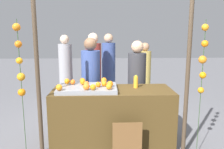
# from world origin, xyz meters

# --- Properties ---
(ground_plane) EXTENTS (24.00, 24.00, 0.00)m
(ground_plane) POSITION_xyz_m (0.00, 0.00, 0.00)
(ground_plane) COLOR slate
(stall_counter) EXTENTS (1.79, 0.71, 0.86)m
(stall_counter) POSITION_xyz_m (0.00, 0.00, 0.43)
(stall_counter) COLOR #4C3819
(stall_counter) RESTS_ON ground_plane
(orange_tray) EXTENTS (0.85, 0.58, 0.06)m
(orange_tray) POSITION_xyz_m (-0.37, -0.03, 0.89)
(orange_tray) COLOR gray
(orange_tray) RESTS_ON stall_counter
(orange_0) EXTENTS (0.08, 0.08, 0.08)m
(orange_0) POSITION_xyz_m (-0.44, 0.07, 0.96)
(orange_0) COLOR orange
(orange_0) RESTS_ON orange_tray
(orange_1) EXTENTS (0.08, 0.08, 0.08)m
(orange_1) POSITION_xyz_m (-0.60, 0.09, 0.96)
(orange_1) COLOR orange
(orange_1) RESTS_ON orange_tray
(orange_2) EXTENTS (0.08, 0.08, 0.08)m
(orange_2) POSITION_xyz_m (-0.69, 0.13, 0.96)
(orange_2) COLOR orange
(orange_2) RESTS_ON orange_tray
(orange_3) EXTENTS (0.09, 0.09, 0.09)m
(orange_3) POSITION_xyz_m (-0.04, -0.09, 0.97)
(orange_3) COLOR orange
(orange_3) RESTS_ON orange_tray
(orange_4) EXTENTS (0.09, 0.09, 0.09)m
(orange_4) POSITION_xyz_m (-0.46, 0.16, 0.97)
(orange_4) COLOR orange
(orange_4) RESTS_ON orange_tray
(orange_5) EXTENTS (0.08, 0.08, 0.08)m
(orange_5) POSITION_xyz_m (-0.38, -0.05, 0.96)
(orange_5) COLOR orange
(orange_5) RESTS_ON orange_tray
(orange_6) EXTENTS (0.09, 0.09, 0.09)m
(orange_6) POSITION_xyz_m (-0.73, -0.27, 0.97)
(orange_6) COLOR orange
(orange_6) RESTS_ON orange_tray
(orange_7) EXTENTS (0.09, 0.09, 0.09)m
(orange_7) POSITION_xyz_m (-0.13, 0.17, 0.97)
(orange_7) COLOR orange
(orange_7) RESTS_ON orange_tray
(orange_8) EXTENTS (0.08, 0.08, 0.08)m
(orange_8) POSITION_xyz_m (-0.12, -0.04, 0.96)
(orange_8) COLOR orange
(orange_8) RESTS_ON orange_tray
(orange_9) EXTENTS (0.08, 0.08, 0.08)m
(orange_9) POSITION_xyz_m (-0.13, 0.06, 0.96)
(orange_9) COLOR orange
(orange_9) RESTS_ON orange_tray
(orange_10) EXTENTS (0.09, 0.09, 0.09)m
(orange_10) POSITION_xyz_m (-0.37, -0.25, 0.97)
(orange_10) COLOR orange
(orange_10) RESTS_ON orange_tray
(orange_11) EXTENTS (0.09, 0.09, 0.09)m
(orange_11) POSITION_xyz_m (-0.06, -0.23, 0.97)
(orange_11) COLOR orange
(orange_11) RESTS_ON orange_tray
(orange_12) EXTENTS (0.08, 0.08, 0.08)m
(orange_12) POSITION_xyz_m (-0.28, -0.26, 0.96)
(orange_12) COLOR orange
(orange_12) RESTS_ON orange_tray
(orange_13) EXTENTS (0.08, 0.08, 0.08)m
(orange_13) POSITION_xyz_m (-0.21, -0.09, 0.96)
(orange_13) COLOR orange
(orange_13) RESTS_ON orange_tray
(juice_bottle) EXTENTS (0.07, 0.07, 0.19)m
(juice_bottle) POSITION_xyz_m (0.36, 0.09, 0.95)
(juice_bottle) COLOR #F6A528
(juice_bottle) RESTS_ON stall_counter
(chalkboard_sign) EXTENTS (0.39, 0.03, 0.57)m
(chalkboard_sign) POSITION_xyz_m (0.17, -0.53, 0.27)
(chalkboard_sign) COLOR brown
(chalkboard_sign) RESTS_ON ground_plane
(vendor_left) EXTENTS (0.32, 0.32, 1.62)m
(vendor_left) POSITION_xyz_m (-0.35, 0.57, 0.75)
(vendor_left) COLOR #384C8C
(vendor_left) RESTS_ON ground_plane
(vendor_right) EXTENTS (0.31, 0.31, 1.57)m
(vendor_right) POSITION_xyz_m (0.45, 0.59, 0.73)
(vendor_right) COLOR #333338
(vendor_right) RESTS_ON ground_plane
(crowd_person_0) EXTENTS (0.29, 0.29, 1.47)m
(crowd_person_0) POSITION_xyz_m (0.85, 2.01, 0.69)
(crowd_person_0) COLOR tan
(crowd_person_0) RESTS_ON ground_plane
(crowd_person_1) EXTENTS (0.34, 0.34, 1.68)m
(crowd_person_1) POSITION_xyz_m (0.00, 2.34, 0.78)
(crowd_person_1) COLOR #384C8C
(crowd_person_1) RESTS_ON ground_plane
(crowd_person_2) EXTENTS (0.34, 0.34, 1.70)m
(crowd_person_2) POSITION_xyz_m (-0.35, 1.75, 0.79)
(crowd_person_2) COLOR maroon
(crowd_person_2) RESTS_ON ground_plane
(crowd_person_3) EXTENTS (0.33, 0.33, 1.65)m
(crowd_person_3) POSITION_xyz_m (-1.07, 2.30, 0.77)
(crowd_person_3) COLOR #99999E
(crowd_person_3) RESTS_ON ground_plane
(canopy_post_left) EXTENTS (0.06, 0.06, 2.10)m
(canopy_post_left) POSITION_xyz_m (-0.98, -0.40, 1.05)
(canopy_post_left) COLOR #473828
(canopy_post_left) RESTS_ON ground_plane
(canopy_post_right) EXTENTS (0.06, 0.06, 2.10)m
(canopy_post_right) POSITION_xyz_m (0.98, -0.40, 1.05)
(canopy_post_right) COLOR #473828
(canopy_post_right) RESTS_ON ground_plane
(garland_strand_left) EXTENTS (0.11, 0.11, 1.86)m
(garland_strand_left) POSITION_xyz_m (-1.18, -0.43, 1.32)
(garland_strand_left) COLOR #2D4C23
(garland_strand_left) RESTS_ON ground_plane
(garland_strand_right) EXTENTS (0.11, 0.10, 1.86)m
(garland_strand_right) POSITION_xyz_m (1.16, -0.41, 1.35)
(garland_strand_right) COLOR #2D4C23
(garland_strand_right) RESTS_ON ground_plane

